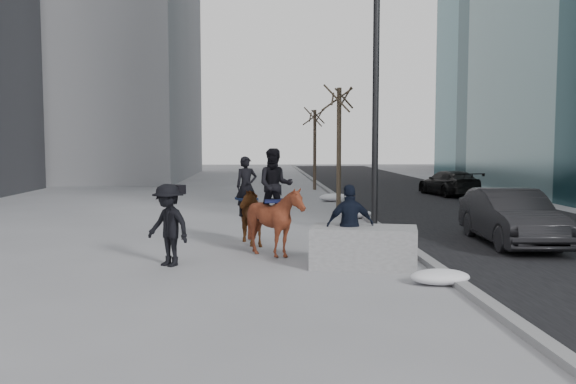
{
  "coord_description": "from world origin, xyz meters",
  "views": [
    {
      "loc": [
        -0.64,
        -12.66,
        2.63
      ],
      "look_at": [
        0.0,
        1.2,
        1.5
      ],
      "focal_mm": 38.0,
      "sensor_mm": 36.0,
      "label": 1
    }
  ],
  "objects_px": {
    "mounted_left": "(246,212)",
    "mounted_right": "(275,213)",
    "planter": "(364,247)",
    "car_near": "(511,217)"
  },
  "relations": [
    {
      "from": "car_near",
      "to": "mounted_left",
      "type": "height_order",
      "value": "mounted_left"
    },
    {
      "from": "planter",
      "to": "car_near",
      "type": "bearing_deg",
      "value": 32.71
    },
    {
      "from": "planter",
      "to": "mounted_right",
      "type": "distance_m",
      "value": 2.35
    },
    {
      "from": "planter",
      "to": "mounted_left",
      "type": "relative_size",
      "value": 0.96
    },
    {
      "from": "car_near",
      "to": "mounted_left",
      "type": "bearing_deg",
      "value": 179.8
    },
    {
      "from": "mounted_left",
      "to": "mounted_right",
      "type": "relative_size",
      "value": 0.91
    },
    {
      "from": "mounted_left",
      "to": "mounted_right",
      "type": "xyz_separation_m",
      "value": [
        0.7,
        -1.74,
        0.16
      ]
    },
    {
      "from": "planter",
      "to": "car_near",
      "type": "xyz_separation_m",
      "value": [
        4.29,
        2.76,
        0.28
      ]
    },
    {
      "from": "planter",
      "to": "car_near",
      "type": "relative_size",
      "value": 0.5
    },
    {
      "from": "planter",
      "to": "mounted_left",
      "type": "bearing_deg",
      "value": 129.17
    }
  ]
}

